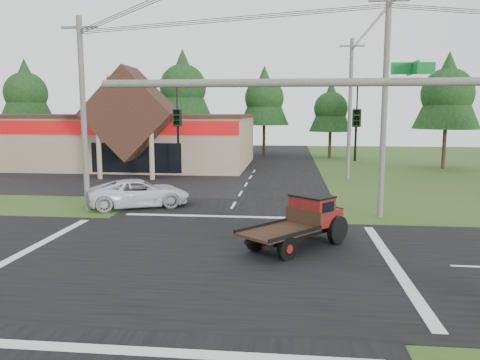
# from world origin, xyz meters

# --- Properties ---
(ground) EXTENTS (120.00, 120.00, 0.00)m
(ground) POSITION_xyz_m (0.00, 0.00, 0.00)
(ground) COLOR #304B1A
(ground) RESTS_ON ground
(road_ns) EXTENTS (12.00, 120.00, 0.02)m
(road_ns) POSITION_xyz_m (0.00, 0.00, 0.01)
(road_ns) COLOR black
(road_ns) RESTS_ON ground
(road_ew) EXTENTS (120.00, 12.00, 0.02)m
(road_ew) POSITION_xyz_m (0.00, 0.00, 0.01)
(road_ew) COLOR black
(road_ew) RESTS_ON ground
(parking_apron) EXTENTS (28.00, 14.00, 0.02)m
(parking_apron) POSITION_xyz_m (-14.00, 19.00, 0.01)
(parking_apron) COLOR black
(parking_apron) RESTS_ON ground
(cvs_building) EXTENTS (30.40, 18.20, 9.19)m
(cvs_building) POSITION_xyz_m (-15.70, 29.57, 2.78)
(cvs_building) COLOR gray
(cvs_building) RESTS_ON ground
(traffic_signal_mast) EXTENTS (8.12, 0.24, 7.00)m
(traffic_signal_mast) POSITION_xyz_m (5.82, -7.50, 4.43)
(traffic_signal_mast) COLOR #595651
(traffic_signal_mast) RESTS_ON ground
(utility_pole_nw) EXTENTS (2.00, 0.30, 10.50)m
(utility_pole_nw) POSITION_xyz_m (-8.00, 8.00, 5.39)
(utility_pole_nw) COLOR #595651
(utility_pole_nw) RESTS_ON ground
(utility_pole_ne) EXTENTS (2.00, 0.30, 11.50)m
(utility_pole_ne) POSITION_xyz_m (8.00, 8.00, 5.89)
(utility_pole_ne) COLOR #595651
(utility_pole_ne) RESTS_ON ground
(utility_pole_n) EXTENTS (2.00, 0.30, 11.20)m
(utility_pole_n) POSITION_xyz_m (8.00, 22.00, 5.74)
(utility_pole_n) COLOR #595651
(utility_pole_n) RESTS_ON ground
(tree_row_a) EXTENTS (6.72, 6.72, 12.12)m
(tree_row_a) POSITION_xyz_m (-30.00, 40.00, 8.05)
(tree_row_a) COLOR #332316
(tree_row_a) RESTS_ON ground
(tree_row_b) EXTENTS (5.60, 5.60, 10.10)m
(tree_row_b) POSITION_xyz_m (-20.00, 42.00, 6.70)
(tree_row_b) COLOR #332316
(tree_row_b) RESTS_ON ground
(tree_row_c) EXTENTS (7.28, 7.28, 13.13)m
(tree_row_c) POSITION_xyz_m (-10.00, 41.00, 8.72)
(tree_row_c) COLOR #332316
(tree_row_c) RESTS_ON ground
(tree_row_d) EXTENTS (6.16, 6.16, 11.11)m
(tree_row_d) POSITION_xyz_m (0.00, 42.00, 7.38)
(tree_row_d) COLOR #332316
(tree_row_d) RESTS_ON ground
(tree_row_e) EXTENTS (5.04, 5.04, 9.09)m
(tree_row_e) POSITION_xyz_m (8.00, 40.00, 6.03)
(tree_row_e) COLOR #332316
(tree_row_e) RESTS_ON ground
(tree_side_ne) EXTENTS (6.16, 6.16, 11.11)m
(tree_side_ne) POSITION_xyz_m (18.00, 30.00, 7.38)
(tree_side_ne) COLOR #332316
(tree_side_ne) RESTS_ON ground
(antique_flatbed_truck) EXTENTS (4.70, 5.01, 2.08)m
(antique_flatbed_truck) POSITION_xyz_m (3.53, 1.71, 1.04)
(antique_flatbed_truck) COLOR #510B0F
(antique_flatbed_truck) RESTS_ON ground
(white_pickup) EXTENTS (6.29, 4.67, 1.59)m
(white_pickup) POSITION_xyz_m (-5.39, 9.19, 0.79)
(white_pickup) COLOR silver
(white_pickup) RESTS_ON ground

